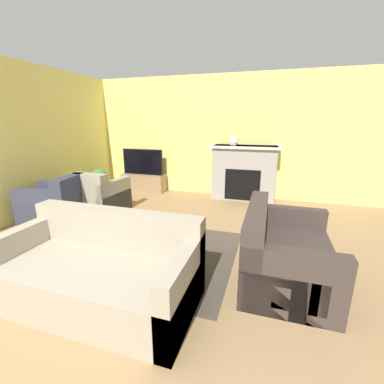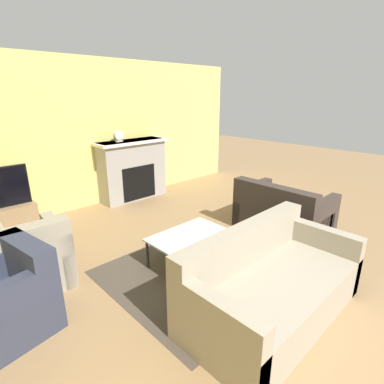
{
  "view_description": "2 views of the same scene",
  "coord_description": "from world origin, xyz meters",
  "px_view_note": "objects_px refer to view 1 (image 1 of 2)",
  "views": [
    {
      "loc": [
        1.68,
        -0.74,
        1.71
      ],
      "look_at": [
        0.54,
        2.89,
        0.65
      ],
      "focal_mm": 24.0,
      "sensor_mm": 36.0,
      "label": 1
    },
    {
      "loc": [
        -2.11,
        -0.18,
        2.07
      ],
      "look_at": [
        0.45,
        2.49,
        0.85
      ],
      "focal_mm": 28.0,
      "sensor_mm": 36.0,
      "label": 2
    }
  ],
  "objects_px": {
    "tv": "(143,162)",
    "couch_sectional": "(100,272)",
    "armchair_by_window": "(55,206)",
    "coffee_table": "(157,223)",
    "armchair_accent": "(102,198)",
    "potted_plant": "(100,180)",
    "couch_loveseat": "(283,255)",
    "mantel_clock": "(233,140)"
  },
  "relations": [
    {
      "from": "mantel_clock",
      "to": "armchair_by_window",
      "type": "bearing_deg",
      "value": -138.61
    },
    {
      "from": "tv",
      "to": "armchair_accent",
      "type": "height_order",
      "value": "tv"
    },
    {
      "from": "tv",
      "to": "couch_sectional",
      "type": "xyz_separation_m",
      "value": [
        1.52,
        -3.79,
        -0.45
      ]
    },
    {
      "from": "armchair_accent",
      "to": "mantel_clock",
      "type": "relative_size",
      "value": 4.09
    },
    {
      "from": "armchair_by_window",
      "to": "tv",
      "type": "bearing_deg",
      "value": 158.36
    },
    {
      "from": "armchair_by_window",
      "to": "potted_plant",
      "type": "xyz_separation_m",
      "value": [
        -0.28,
        1.62,
        0.09
      ]
    },
    {
      "from": "couch_loveseat",
      "to": "coffee_table",
      "type": "bearing_deg",
      "value": 79.39
    },
    {
      "from": "couch_loveseat",
      "to": "potted_plant",
      "type": "height_order",
      "value": "couch_loveseat"
    },
    {
      "from": "armchair_by_window",
      "to": "coffee_table",
      "type": "distance_m",
      "value": 2.08
    },
    {
      "from": "armchair_accent",
      "to": "couch_loveseat",
      "type": "bearing_deg",
      "value": 163.96
    },
    {
      "from": "coffee_table",
      "to": "mantel_clock",
      "type": "distance_m",
      "value": 2.89
    },
    {
      "from": "couch_loveseat",
      "to": "coffee_table",
      "type": "distance_m",
      "value": 1.68
    },
    {
      "from": "mantel_clock",
      "to": "couch_sectional",
      "type": "bearing_deg",
      "value": -100.16
    },
    {
      "from": "armchair_by_window",
      "to": "mantel_clock",
      "type": "relative_size",
      "value": 4.54
    },
    {
      "from": "couch_loveseat",
      "to": "armchair_accent",
      "type": "xyz_separation_m",
      "value": [
        -3.22,
        1.23,
        0.01
      ]
    },
    {
      "from": "couch_loveseat",
      "to": "couch_sectional",
      "type": "bearing_deg",
      "value": 116.75
    },
    {
      "from": "potted_plant",
      "to": "mantel_clock",
      "type": "relative_size",
      "value": 2.91
    },
    {
      "from": "couch_sectional",
      "to": "coffee_table",
      "type": "bearing_deg",
      "value": 86.93
    },
    {
      "from": "couch_sectional",
      "to": "armchair_by_window",
      "type": "bearing_deg",
      "value": 143.71
    },
    {
      "from": "armchair_by_window",
      "to": "armchair_accent",
      "type": "height_order",
      "value": "same"
    },
    {
      "from": "couch_loveseat",
      "to": "mantel_clock",
      "type": "relative_size",
      "value": 5.99
    },
    {
      "from": "armchair_by_window",
      "to": "mantel_clock",
      "type": "xyz_separation_m",
      "value": [
        2.68,
        2.36,
        1.01
      ]
    },
    {
      "from": "tv",
      "to": "couch_loveseat",
      "type": "xyz_separation_m",
      "value": [
        3.23,
        -2.92,
        -0.44
      ]
    },
    {
      "from": "mantel_clock",
      "to": "armchair_accent",
      "type": "bearing_deg",
      "value": -141.71
    },
    {
      "from": "armchair_accent",
      "to": "coffee_table",
      "type": "height_order",
      "value": "armchair_accent"
    },
    {
      "from": "armchair_accent",
      "to": "potted_plant",
      "type": "height_order",
      "value": "armchair_accent"
    },
    {
      "from": "couch_sectional",
      "to": "mantel_clock",
      "type": "relative_size",
      "value": 8.65
    },
    {
      "from": "couch_loveseat",
      "to": "armchair_by_window",
      "type": "height_order",
      "value": "same"
    },
    {
      "from": "couch_sectional",
      "to": "potted_plant",
      "type": "relative_size",
      "value": 2.97
    },
    {
      "from": "armchair_accent",
      "to": "potted_plant",
      "type": "relative_size",
      "value": 1.4
    },
    {
      "from": "tv",
      "to": "coffee_table",
      "type": "xyz_separation_m",
      "value": [
        1.58,
        -2.61,
        -0.39
      ]
    },
    {
      "from": "couch_loveseat",
      "to": "armchair_accent",
      "type": "relative_size",
      "value": 1.46
    },
    {
      "from": "armchair_accent",
      "to": "coffee_table",
      "type": "xyz_separation_m",
      "value": [
        1.57,
        -0.93,
        0.05
      ]
    },
    {
      "from": "coffee_table",
      "to": "mantel_clock",
      "type": "bearing_deg",
      "value": 76.8
    },
    {
      "from": "couch_sectional",
      "to": "couch_loveseat",
      "type": "bearing_deg",
      "value": 26.75
    },
    {
      "from": "armchair_accent",
      "to": "potted_plant",
      "type": "bearing_deg",
      "value": -46.95
    },
    {
      "from": "couch_sectional",
      "to": "armchair_by_window",
      "type": "height_order",
      "value": "same"
    },
    {
      "from": "coffee_table",
      "to": "mantel_clock",
      "type": "relative_size",
      "value": 4.55
    },
    {
      "from": "tv",
      "to": "armchair_by_window",
      "type": "bearing_deg",
      "value": -101.67
    },
    {
      "from": "tv",
      "to": "potted_plant",
      "type": "relative_size",
      "value": 1.61
    },
    {
      "from": "tv",
      "to": "couch_sectional",
      "type": "relative_size",
      "value": 0.54
    },
    {
      "from": "tv",
      "to": "coffee_table",
      "type": "height_order",
      "value": "tv"
    }
  ]
}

